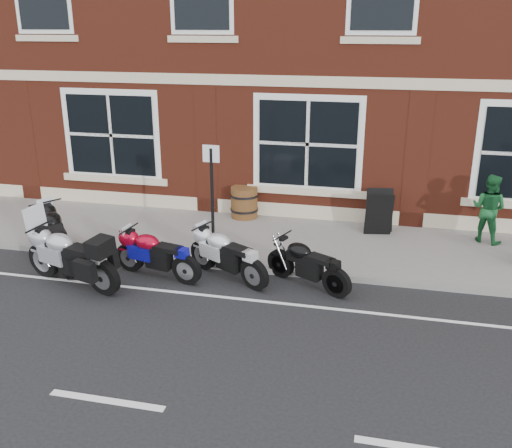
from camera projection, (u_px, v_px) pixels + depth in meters
The scene contains 12 objects.
ground at pixel (185, 298), 10.19m from camera, with size 80.00×80.00×0.00m, color black.
sidewalk at pixel (230, 237), 12.93m from camera, with size 30.00×3.00×0.12m, color slate.
kerb at pixel (209, 264), 11.48m from camera, with size 30.00×0.16×0.12m, color slate.
moto_touring_silver at pixel (70, 254), 10.57m from camera, with size 2.19×0.84×1.48m.
moto_sport_red at pixel (156, 253), 10.92m from camera, with size 1.90×0.59×0.87m.
moto_sport_black at pixel (59, 235), 11.55m from camera, with size 1.62×1.87×1.05m.
moto_sport_silver at pixel (227, 253), 10.85m from camera, with size 1.80×1.10×0.90m.
moto_naked_black at pixel (307, 262), 10.53m from camera, with size 1.69×1.00×0.84m.
pedestrian_right at pixel (489, 208), 12.29m from camera, with size 0.73×0.57×1.51m, color #185528.
a_board_sign at pixel (379, 212), 12.84m from camera, with size 0.60×0.40×1.00m, color black, non-canonical shape.
barrel_planter at pixel (244, 202), 13.97m from camera, with size 0.69×0.69×0.76m.
parking_sign at pixel (212, 195), 11.11m from camera, with size 0.33×0.06×2.35m.
Camera 1 is at (3.31, -8.64, 4.66)m, focal length 40.00 mm.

